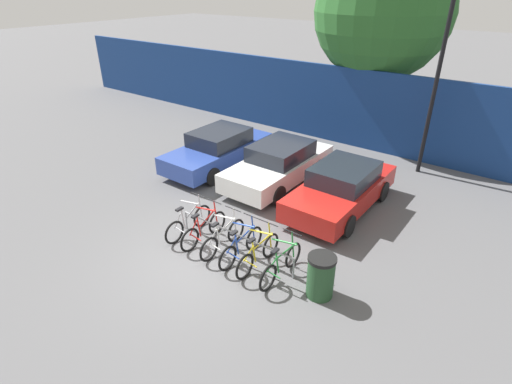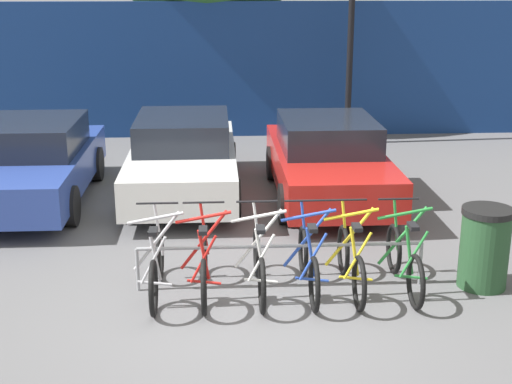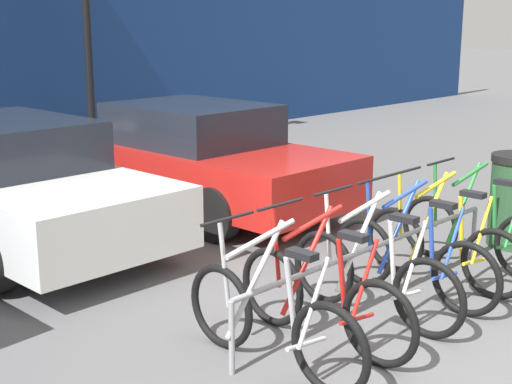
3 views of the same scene
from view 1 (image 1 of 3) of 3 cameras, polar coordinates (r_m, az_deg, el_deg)
The scene contains 15 objects.
ground_plane at distance 10.36m, azimuth -7.42°, elevation -9.22°, with size 120.00×120.00×0.00m, color #59595B.
hoarding_wall at distance 17.01m, azimuth 15.22°, elevation 11.22°, with size 36.00×0.16×3.17m, color navy.
bike_rack at distance 10.21m, azimuth -3.05°, elevation -6.24°, with size 3.58×0.04×0.57m.
bicycle_silver at distance 11.07m, azimuth -9.61°, elevation -4.31°, with size 0.68×1.71×1.05m.
bicycle_red at distance 10.72m, azimuth -7.46°, elevation -5.32°, with size 0.68×1.71×1.05m.
bicycle_white at distance 10.33m, azimuth -4.75°, elevation -6.58°, with size 0.68×1.71×1.05m.
bicycle_blue at distance 10.01m, azimuth -2.11°, elevation -7.78°, with size 0.68×1.71×1.05m.
bicycle_yellow at distance 9.75m, azimuth 0.32°, elevation -8.86°, with size 0.68×1.71×1.05m.
bicycle_green at distance 9.45m, azimuth 3.61°, elevation -10.30°, with size 0.68×1.71×1.05m.
car_blue at distance 14.92m, azimuth -5.38°, elevation 6.13°, with size 1.91×4.43×1.40m.
car_white at distance 13.66m, azimuth 3.33°, elevation 4.06°, with size 1.91×4.48×1.40m.
car_red at distance 12.30m, azimuth 12.13°, elevation 0.61°, with size 1.91×4.33×1.40m.
lamp_post at distance 14.77m, azimuth 24.96°, elevation 16.96°, with size 0.24×0.44×7.30m.
trash_bin at distance 9.01m, azimuth 9.22°, elevation -11.77°, with size 0.63×0.63×1.03m.
tree_behind_hoarding at distance 18.24m, azimuth 17.71°, elevation 23.30°, with size 5.51×5.51×7.88m.
Camera 1 is at (5.96, -5.74, 6.23)m, focal length 28.00 mm.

